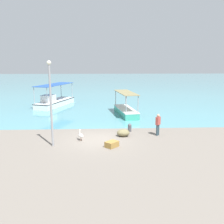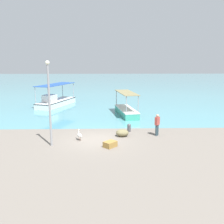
{
  "view_description": "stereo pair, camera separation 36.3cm",
  "coord_description": "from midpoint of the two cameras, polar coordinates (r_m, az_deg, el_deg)",
  "views": [
    {
      "loc": [
        0.21,
        -17.52,
        5.69
      ],
      "look_at": [
        1.26,
        5.45,
        0.94
      ],
      "focal_mm": 40.0,
      "sensor_mm": 36.0,
      "label": 1
    },
    {
      "loc": [
        0.57,
        -17.53,
        5.69
      ],
      "look_at": [
        1.26,
        5.45,
        0.94
      ],
      "focal_mm": 40.0,
      "sensor_mm": 36.0,
      "label": 2
    }
  ],
  "objects": [
    {
      "name": "harbor_water",
      "position": [
        65.78,
        -2.06,
        6.71
      ],
      "size": [
        110.0,
        90.0,
        0.0
      ],
      "primitive_type": "cube",
      "color": "teal",
      "rests_on": "ground"
    },
    {
      "name": "net_pile",
      "position": [
        19.16,
        2.91,
        -4.77
      ],
      "size": [
        0.97,
        0.83,
        0.55
      ],
      "primitive_type": "ellipsoid",
      "color": "olive",
      "rests_on": "ground"
    },
    {
      "name": "mooring_bollard",
      "position": [
        20.39,
        4.43,
        -3.53
      ],
      "size": [
        0.31,
        0.31,
        0.68
      ],
      "color": "#47474C",
      "rests_on": "ground"
    },
    {
      "name": "fishing_boat_center",
      "position": [
        26.56,
        3.67,
        0.42
      ],
      "size": [
        2.28,
        5.54,
        2.42
      ],
      "color": "teal",
      "rests_on": "harbor_water"
    },
    {
      "name": "pelican",
      "position": [
        18.31,
        -6.86,
        -5.3
      ],
      "size": [
        0.52,
        0.74,
        0.8
      ],
      "color": "#E0997A",
      "rests_on": "ground"
    },
    {
      "name": "ground",
      "position": [
        18.43,
        -2.86,
        -6.33
      ],
      "size": [
        120.0,
        120.0,
        0.0
      ],
      "primitive_type": "plane",
      "color": "slate"
    },
    {
      "name": "cargo_crate",
      "position": [
        16.86,
        0.19,
        -7.36
      ],
      "size": [
        1.02,
        1.02,
        0.39
      ],
      "primitive_type": "cube",
      "rotation": [
        0.0,
        0.0,
        3.94
      ],
      "color": "olive",
      "rests_on": "ground"
    },
    {
      "name": "fisherman_standing",
      "position": [
        19.5,
        10.81,
        -2.75
      ],
      "size": [
        0.43,
        0.44,
        1.69
      ],
      "color": "#2C3F48",
      "rests_on": "ground"
    },
    {
      "name": "fishing_boat_outer",
      "position": [
        32.56,
        -12.47,
        2.44
      ],
      "size": [
        4.24,
        7.14,
        2.75
      ],
      "color": "silver",
      "rests_on": "harbor_water"
    },
    {
      "name": "lamp_post",
      "position": [
        16.86,
        -13.54,
        2.88
      ],
      "size": [
        0.28,
        0.28,
        5.7
      ],
      "color": "gray",
      "rests_on": "ground"
    }
  ]
}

